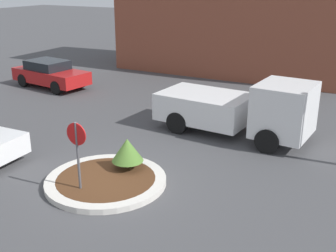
% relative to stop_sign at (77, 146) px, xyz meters
% --- Properties ---
extents(ground_plane, '(120.00, 120.00, 0.00)m').
position_rel_stop_sign_xyz_m(ground_plane, '(0.26, 0.83, -1.42)').
color(ground_plane, '#474749').
extents(traffic_island, '(3.50, 3.50, 0.17)m').
position_rel_stop_sign_xyz_m(traffic_island, '(0.26, 0.83, -1.34)').
color(traffic_island, beige).
rests_on(traffic_island, ground_plane).
extents(stop_sign, '(0.62, 0.07, 2.08)m').
position_rel_stop_sign_xyz_m(stop_sign, '(0.00, 0.00, 0.00)').
color(stop_sign, '#4C4C51').
rests_on(stop_sign, ground_plane).
extents(island_shrub, '(0.96, 0.96, 0.95)m').
position_rel_stop_sign_xyz_m(island_shrub, '(0.44, 1.70, -0.66)').
color(island_shrub, brown).
rests_on(island_shrub, traffic_island).
extents(utility_truck, '(5.87, 2.68, 2.20)m').
position_rel_stop_sign_xyz_m(utility_truck, '(2.34, 6.40, -0.37)').
color(utility_truck, white).
rests_on(utility_truck, ground_plane).
extents(storefront_building, '(13.90, 6.07, 7.54)m').
position_rel_stop_sign_xyz_m(storefront_building, '(-1.87, 17.44, 2.35)').
color(storefront_building, brown).
rests_on(storefront_building, ground_plane).
extents(parked_sedan_red, '(4.56, 2.34, 1.44)m').
position_rel_stop_sign_xyz_m(parked_sedan_red, '(-9.06, 8.62, -0.68)').
color(parked_sedan_red, '#B21919').
rests_on(parked_sedan_red, ground_plane).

